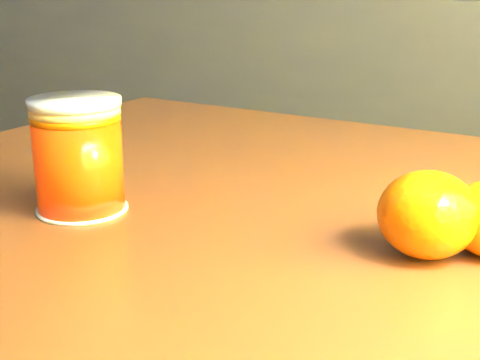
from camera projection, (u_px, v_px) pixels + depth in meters
The scene contains 4 objects.
kitchen_counter at pixel (187, 140), 2.10m from camera, with size 3.15×0.60×0.90m, color #47484B.
table at pixel (356, 335), 0.56m from camera, with size 1.03×0.73×0.76m.
juice_glass at pixel (78, 156), 0.55m from camera, with size 0.07×0.07×0.09m.
orange_front at pixel (428, 214), 0.46m from camera, with size 0.07×0.07×0.06m, color orange.
Camera 1 is at (1.17, -0.24, 0.95)m, focal length 50.00 mm.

